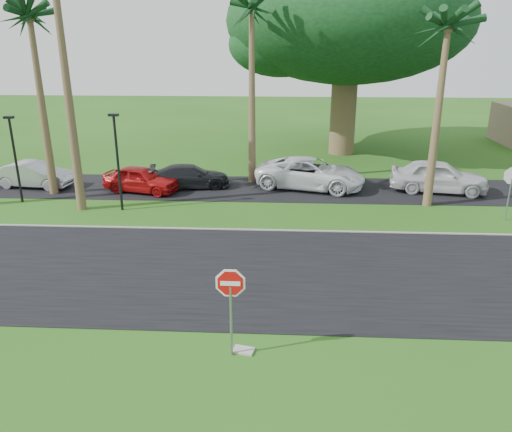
{
  "coord_description": "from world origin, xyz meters",
  "views": [
    {
      "loc": [
        1.74,
        -14.09,
        7.83
      ],
      "look_at": [
        0.82,
        2.87,
        1.8
      ],
      "focal_mm": 35.0,
      "sensor_mm": 36.0,
      "label": 1
    }
  ],
  "objects_px": {
    "car_dark": "(190,177)",
    "car_pickup": "(439,176)",
    "car_red": "(141,179)",
    "car_silver": "(34,175)",
    "stop_sign_near": "(231,295)",
    "car_minivan": "(310,174)",
    "stop_sign_far": "(511,183)"
  },
  "relations": [
    {
      "from": "car_red",
      "to": "car_pickup",
      "type": "distance_m",
      "value": 16.04
    },
    {
      "from": "stop_sign_far",
      "to": "car_red",
      "type": "distance_m",
      "value": 18.23
    },
    {
      "from": "stop_sign_far",
      "to": "car_pickup",
      "type": "xyz_separation_m",
      "value": [
        -1.83,
        4.4,
        -0.91
      ]
    },
    {
      "from": "stop_sign_far",
      "to": "car_dark",
      "type": "relative_size",
      "value": 0.6
    },
    {
      "from": "stop_sign_near",
      "to": "car_minivan",
      "type": "relative_size",
      "value": 0.44
    },
    {
      "from": "stop_sign_far",
      "to": "car_silver",
      "type": "relative_size",
      "value": 0.61
    },
    {
      "from": "car_silver",
      "to": "car_pickup",
      "type": "distance_m",
      "value": 22.25
    },
    {
      "from": "stop_sign_far",
      "to": "car_minivan",
      "type": "distance_m",
      "value": 9.96
    },
    {
      "from": "car_red",
      "to": "car_minivan",
      "type": "bearing_deg",
      "value": -68.38
    },
    {
      "from": "stop_sign_far",
      "to": "car_red",
      "type": "xyz_separation_m",
      "value": [
        -17.84,
        3.55,
        -1.07
      ]
    },
    {
      "from": "stop_sign_near",
      "to": "stop_sign_far",
      "type": "relative_size",
      "value": 1.0
    },
    {
      "from": "stop_sign_near",
      "to": "car_pickup",
      "type": "height_order",
      "value": "stop_sign_near"
    },
    {
      "from": "stop_sign_near",
      "to": "car_silver",
      "type": "xyz_separation_m",
      "value": [
        -12.57,
        15.13,
        -1.07
      ]
    },
    {
      "from": "car_pickup",
      "to": "car_silver",
      "type": "bearing_deg",
      "value": 100.76
    },
    {
      "from": "car_dark",
      "to": "car_pickup",
      "type": "bearing_deg",
      "value": -100.66
    },
    {
      "from": "stop_sign_near",
      "to": "car_dark",
      "type": "xyz_separation_m",
      "value": [
        -3.86,
        15.51,
        -1.14
      ]
    },
    {
      "from": "stop_sign_near",
      "to": "car_minivan",
      "type": "distance_m",
      "value": 16.04
    },
    {
      "from": "car_minivan",
      "to": "car_pickup",
      "type": "xyz_separation_m",
      "value": [
        6.87,
        -0.36,
        0.04
      ]
    },
    {
      "from": "car_red",
      "to": "car_dark",
      "type": "distance_m",
      "value": 2.66
    },
    {
      "from": "stop_sign_far",
      "to": "car_minivan",
      "type": "height_order",
      "value": "stop_sign_far"
    },
    {
      "from": "car_silver",
      "to": "car_red",
      "type": "distance_m",
      "value": 6.26
    },
    {
      "from": "stop_sign_near",
      "to": "stop_sign_far",
      "type": "distance_m",
      "value": 15.91
    },
    {
      "from": "stop_sign_far",
      "to": "car_dark",
      "type": "height_order",
      "value": "stop_sign_far"
    },
    {
      "from": "car_silver",
      "to": "car_red",
      "type": "xyz_separation_m",
      "value": [
        6.23,
        -0.59,
        -0.01
      ]
    },
    {
      "from": "car_dark",
      "to": "car_minivan",
      "type": "height_order",
      "value": "car_minivan"
    },
    {
      "from": "car_minivan",
      "to": "car_pickup",
      "type": "relative_size",
      "value": 1.18
    },
    {
      "from": "car_dark",
      "to": "car_pickup",
      "type": "height_order",
      "value": "car_pickup"
    },
    {
      "from": "stop_sign_far",
      "to": "car_pickup",
      "type": "height_order",
      "value": "stop_sign_far"
    },
    {
      "from": "stop_sign_far",
      "to": "car_silver",
      "type": "height_order",
      "value": "stop_sign_far"
    },
    {
      "from": "stop_sign_near",
      "to": "car_minivan",
      "type": "bearing_deg",
      "value": 79.91
    },
    {
      "from": "car_silver",
      "to": "car_red",
      "type": "relative_size",
      "value": 1.04
    },
    {
      "from": "stop_sign_far",
      "to": "car_red",
      "type": "height_order",
      "value": "stop_sign_far"
    }
  ]
}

